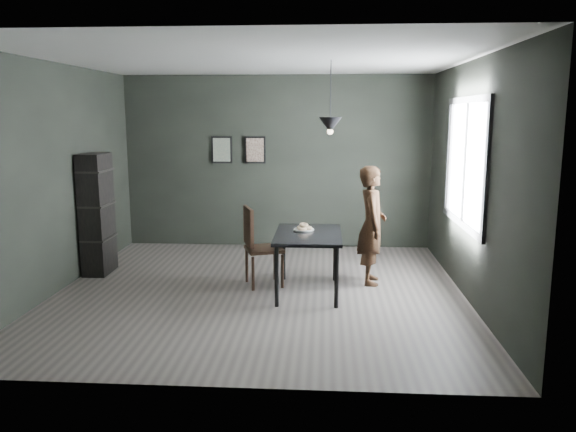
# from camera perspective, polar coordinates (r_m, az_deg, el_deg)

# --- Properties ---
(ground) EXTENTS (5.00, 5.00, 0.00)m
(ground) POSITION_cam_1_polar(r_m,az_deg,el_deg) (7.06, -2.89, -7.65)
(ground) COLOR #393531
(ground) RESTS_ON ground
(back_wall) EXTENTS (5.00, 0.10, 2.80)m
(back_wall) POSITION_cam_1_polar(r_m,az_deg,el_deg) (9.23, -1.15, 5.49)
(back_wall) COLOR black
(back_wall) RESTS_ON ground
(ceiling) EXTENTS (5.00, 5.00, 0.02)m
(ceiling) POSITION_cam_1_polar(r_m,az_deg,el_deg) (6.74, -3.11, 15.62)
(ceiling) COLOR silver
(ceiling) RESTS_ON ground
(window_assembly) EXTENTS (0.04, 1.96, 1.56)m
(window_assembly) POSITION_cam_1_polar(r_m,az_deg,el_deg) (7.09, 17.54, 5.19)
(window_assembly) COLOR white
(window_assembly) RESTS_ON ground
(cafe_table) EXTENTS (0.80, 1.20, 0.75)m
(cafe_table) POSITION_cam_1_polar(r_m,az_deg,el_deg) (6.84, 2.06, -2.40)
(cafe_table) COLOR black
(cafe_table) RESTS_ON ground
(white_plate) EXTENTS (0.23, 0.23, 0.01)m
(white_plate) POSITION_cam_1_polar(r_m,az_deg,el_deg) (6.96, 1.61, -1.45)
(white_plate) COLOR white
(white_plate) RESTS_ON cafe_table
(donut_pile) EXTENTS (0.19, 0.20, 0.09)m
(donut_pile) POSITION_cam_1_polar(r_m,az_deg,el_deg) (6.95, 1.61, -1.16)
(donut_pile) COLOR beige
(donut_pile) RESTS_ON white_plate
(woman) EXTENTS (0.38, 0.57, 1.53)m
(woman) POSITION_cam_1_polar(r_m,az_deg,el_deg) (7.30, 8.51, -0.93)
(woman) COLOR black
(woman) RESTS_ON ground
(wood_chair) EXTENTS (0.57, 0.57, 1.02)m
(wood_chair) POSITION_cam_1_polar(r_m,az_deg,el_deg) (7.15, -3.16, -2.58)
(wood_chair) COLOR black
(wood_chair) RESTS_ON ground
(shelf_unit) EXTENTS (0.32, 0.56, 1.65)m
(shelf_unit) POSITION_cam_1_polar(r_m,az_deg,el_deg) (8.11, -18.84, 0.19)
(shelf_unit) COLOR black
(shelf_unit) RESTS_ON ground
(pendant_lamp) EXTENTS (0.28, 0.28, 0.86)m
(pendant_lamp) POSITION_cam_1_polar(r_m,az_deg,el_deg) (6.77, 4.31, 9.24)
(pendant_lamp) COLOR black
(pendant_lamp) RESTS_ON ground
(framed_print_left) EXTENTS (0.34, 0.04, 0.44)m
(framed_print_left) POSITION_cam_1_polar(r_m,az_deg,el_deg) (9.31, -6.74, 6.70)
(framed_print_left) COLOR black
(framed_print_left) RESTS_ON ground
(framed_print_right) EXTENTS (0.34, 0.04, 0.44)m
(framed_print_right) POSITION_cam_1_polar(r_m,az_deg,el_deg) (9.22, -3.36, 6.72)
(framed_print_right) COLOR black
(framed_print_right) RESTS_ON ground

